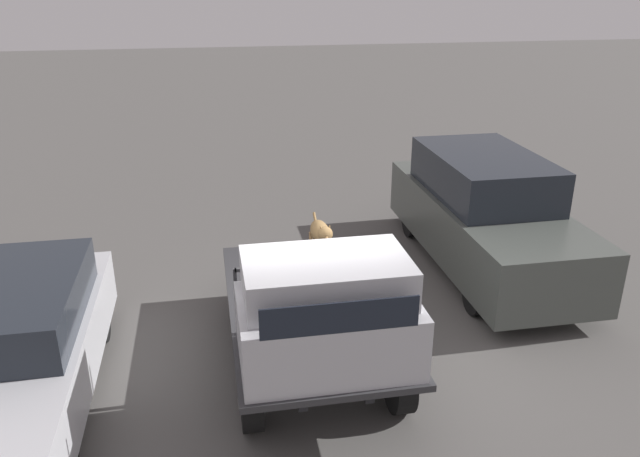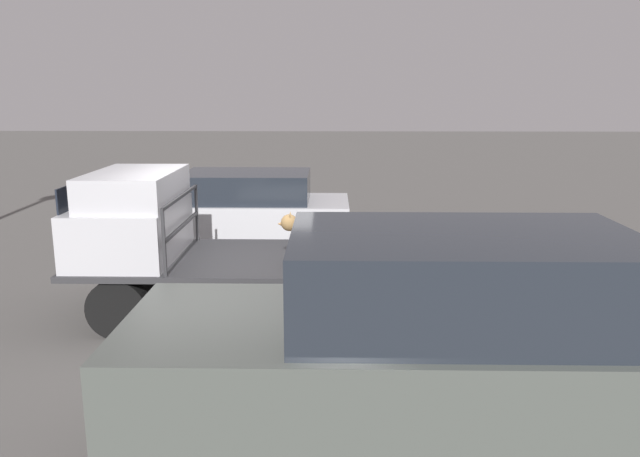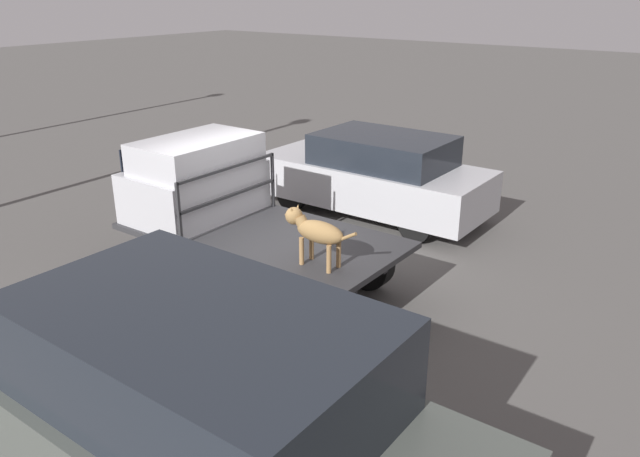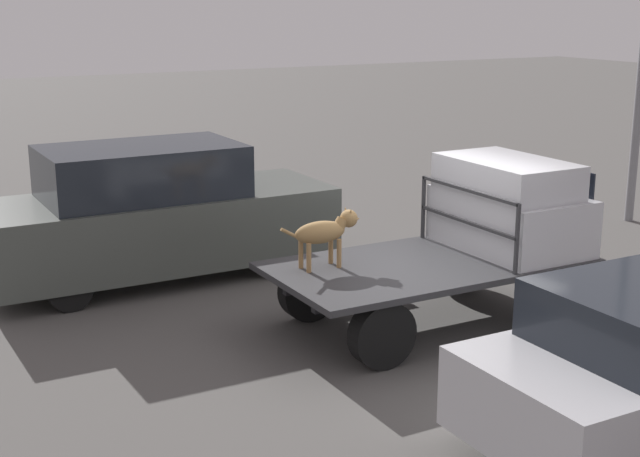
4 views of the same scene
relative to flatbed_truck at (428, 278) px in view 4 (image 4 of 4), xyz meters
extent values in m
plane|color=#514F4C|center=(0.00, 0.00, -0.62)|extent=(80.00, 80.00, 0.00)
cylinder|color=black|center=(1.24, 0.88, -0.22)|extent=(0.79, 0.24, 0.79)
cylinder|color=black|center=(1.24, -0.88, -0.22)|extent=(0.79, 0.24, 0.79)
cylinder|color=black|center=(-1.24, 0.88, -0.22)|extent=(0.79, 0.24, 0.79)
cylinder|color=black|center=(-1.24, -0.88, -0.22)|extent=(0.79, 0.24, 0.79)
cube|color=black|center=(0.00, 0.36, 0.06)|extent=(3.69, 0.10, 0.18)
cube|color=black|center=(0.00, -0.36, 0.06)|extent=(3.69, 0.10, 0.18)
cube|color=#2D2D30|center=(0.00, 0.00, 0.19)|extent=(4.01, 2.08, 0.08)
cube|color=#B7B7BC|center=(1.31, 0.00, 0.60)|extent=(1.30, 1.96, 0.74)
cube|color=#B7B7BC|center=(1.21, 0.00, 1.20)|extent=(1.11, 1.80, 0.45)
cube|color=black|center=(1.95, 0.00, 1.13)|extent=(0.02, 1.60, 0.34)
cube|color=#2D2D30|center=(0.59, 0.96, 0.66)|extent=(0.04, 0.04, 0.87)
cube|color=#2D2D30|center=(0.59, -0.96, 0.66)|extent=(0.04, 0.04, 0.87)
cube|color=#2D2D30|center=(0.59, 0.00, 1.08)|extent=(0.04, 1.92, 0.04)
cube|color=#2D2D30|center=(0.59, 0.00, 0.66)|extent=(0.04, 1.92, 0.04)
cylinder|color=#9E7547|center=(-1.13, 0.51, 0.41)|extent=(0.06, 0.06, 0.36)
cylinder|color=#9E7547|center=(-1.13, 0.30, 0.41)|extent=(0.06, 0.06, 0.36)
cylinder|color=#9E7547|center=(-1.55, 0.51, 0.41)|extent=(0.06, 0.06, 0.36)
cylinder|color=#9E7547|center=(-1.55, 0.30, 0.41)|extent=(0.06, 0.06, 0.36)
ellipsoid|color=olive|center=(-1.34, 0.40, 0.68)|extent=(0.68, 0.28, 0.28)
sphere|color=#9E7547|center=(-1.15, 0.40, 0.63)|extent=(0.12, 0.12, 0.12)
cylinder|color=olive|center=(-1.05, 0.40, 0.75)|extent=(0.20, 0.15, 0.19)
sphere|color=olive|center=(-0.93, 0.40, 0.80)|extent=(0.22, 0.22, 0.22)
cone|color=#9E7547|center=(-0.84, 0.40, 0.79)|extent=(0.12, 0.12, 0.12)
cone|color=olive|center=(-0.94, 0.46, 0.90)|extent=(0.06, 0.08, 0.10)
cone|color=olive|center=(-0.94, 0.34, 0.90)|extent=(0.06, 0.08, 0.10)
cylinder|color=olive|center=(-1.73, 0.40, 0.71)|extent=(0.28, 0.04, 0.19)
cylinder|color=black|center=(-0.98, -2.84, -0.32)|extent=(0.60, 0.20, 0.60)
cylinder|color=black|center=(-0.73, 4.34, -0.32)|extent=(0.60, 0.20, 0.60)
cylinder|color=black|center=(-0.73, 2.72, -0.32)|extent=(0.60, 0.20, 0.60)
cylinder|color=black|center=(-3.87, 4.34, -0.32)|extent=(0.60, 0.20, 0.60)
cylinder|color=black|center=(-3.87, 2.72, -0.32)|extent=(0.60, 0.20, 0.60)
cube|color=#474C47|center=(-2.30, 3.53, 0.15)|extent=(5.07, 1.90, 1.02)
cube|color=#1E232B|center=(-2.56, 3.53, 1.02)|extent=(2.79, 1.71, 0.74)
camera|label=1|loc=(7.15, -1.17, 4.25)|focal=35.00mm
camera|label=2|loc=(-1.48, 8.40, 2.51)|focal=35.00mm
camera|label=3|loc=(-5.54, 6.11, 3.50)|focal=35.00mm
camera|label=4|loc=(-6.37, -8.76, 3.44)|focal=50.00mm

